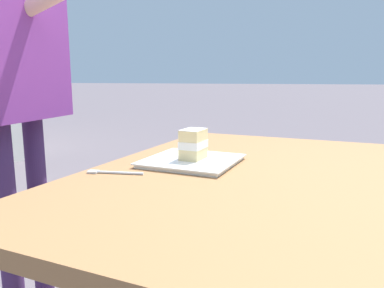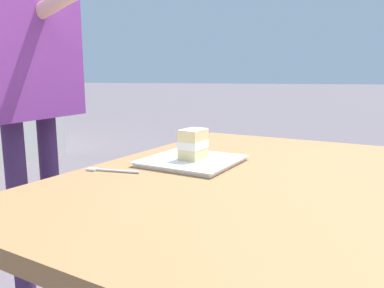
% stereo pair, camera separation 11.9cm
% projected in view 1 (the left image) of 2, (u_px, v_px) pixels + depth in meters
% --- Properties ---
extents(patio_table, '(1.36, 0.89, 0.71)m').
position_uv_depth(patio_table, '(244.00, 199.00, 1.14)').
color(patio_table, olive).
rests_on(patio_table, ground).
extents(dessert_plate, '(0.29, 0.29, 0.02)m').
position_uv_depth(dessert_plate, '(192.00, 161.00, 1.20)').
color(dessert_plate, white).
rests_on(dessert_plate, patio_table).
extents(cake_slice, '(0.10, 0.07, 0.10)m').
position_uv_depth(cake_slice, '(193.00, 144.00, 1.19)').
color(cake_slice, '#EAD18C').
rests_on(cake_slice, dessert_plate).
extents(dessert_fork, '(0.06, 0.17, 0.01)m').
position_uv_depth(dessert_fork, '(111.00, 172.00, 1.07)').
color(dessert_fork, silver).
rests_on(dessert_fork, patio_table).
extents(diner_person, '(0.48, 0.61, 1.66)m').
position_uv_depth(diner_person, '(11.00, 45.00, 1.30)').
color(diner_person, '#452855').
rests_on(diner_person, ground).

